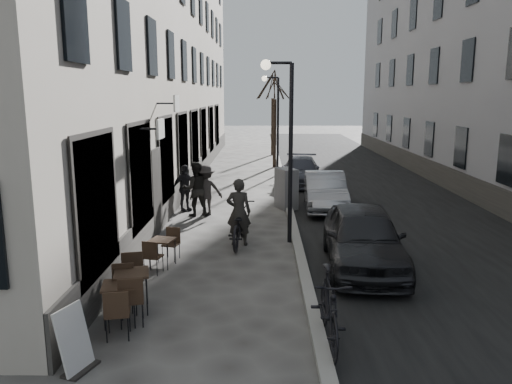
{
  "coord_description": "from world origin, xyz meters",
  "views": [
    {
      "loc": [
        -0.78,
        -7.8,
        4.17
      ],
      "look_at": [
        -0.94,
        4.27,
        1.8
      ],
      "focal_mm": 35.0,
      "sensor_mm": 36.0,
      "label": 1
    }
  ],
  "objects_px": {
    "car_far": "(300,171)",
    "bicycle": "(239,225)",
    "bistro_set_c": "(162,250)",
    "car_mid": "(325,191)",
    "bistro_set_a": "(120,300)",
    "bistro_set_b": "(132,287)",
    "pedestrian_near": "(196,189)",
    "tree_near": "(275,85)",
    "utility_cabinet": "(286,188)",
    "car_near": "(363,237)",
    "moped": "(329,308)",
    "sign_board": "(75,345)",
    "tree_far": "(273,87)",
    "streetlamp_near": "(285,132)",
    "streetlamp_far": "(275,114)",
    "pedestrian_far": "(185,188)",
    "pedestrian_mid": "(206,190)"
  },
  "relations": [
    {
      "from": "utility_cabinet",
      "to": "moped",
      "type": "xyz_separation_m",
      "value": [
        0.25,
        -10.25,
        -0.11
      ]
    },
    {
      "from": "pedestrian_mid",
      "to": "streetlamp_far",
      "type": "bearing_deg",
      "value": -118.84
    },
    {
      "from": "streetlamp_near",
      "to": "bistro_set_c",
      "type": "relative_size",
      "value": 3.55
    },
    {
      "from": "streetlamp_near",
      "to": "moped",
      "type": "distance_m",
      "value": 6.45
    },
    {
      "from": "streetlamp_far",
      "to": "moped",
      "type": "distance_m",
      "value": 18.09
    },
    {
      "from": "utility_cabinet",
      "to": "car_mid",
      "type": "distance_m",
      "value": 1.43
    },
    {
      "from": "streetlamp_far",
      "to": "car_mid",
      "type": "xyz_separation_m",
      "value": [
        1.7,
        -7.75,
        -2.49
      ]
    },
    {
      "from": "streetlamp_far",
      "to": "utility_cabinet",
      "type": "xyz_separation_m",
      "value": [
        0.27,
        -7.66,
        -2.41
      ]
    },
    {
      "from": "car_far",
      "to": "bistro_set_a",
      "type": "bearing_deg",
      "value": -101.23
    },
    {
      "from": "utility_cabinet",
      "to": "pedestrian_near",
      "type": "distance_m",
      "value": 3.42
    },
    {
      "from": "tree_near",
      "to": "car_mid",
      "type": "height_order",
      "value": "tree_near"
    },
    {
      "from": "streetlamp_near",
      "to": "car_near",
      "type": "relative_size",
      "value": 1.14
    },
    {
      "from": "pedestrian_near",
      "to": "car_far",
      "type": "relative_size",
      "value": 0.44
    },
    {
      "from": "utility_cabinet",
      "to": "pedestrian_near",
      "type": "height_order",
      "value": "pedestrian_near"
    },
    {
      "from": "tree_near",
      "to": "utility_cabinet",
      "type": "xyz_separation_m",
      "value": [
        0.2,
        -10.66,
        -3.92
      ]
    },
    {
      "from": "bistro_set_c",
      "to": "bicycle",
      "type": "bearing_deg",
      "value": 59.27
    },
    {
      "from": "tree_near",
      "to": "bicycle",
      "type": "height_order",
      "value": "tree_near"
    },
    {
      "from": "car_near",
      "to": "tree_near",
      "type": "bearing_deg",
      "value": 99.75
    },
    {
      "from": "moped",
      "to": "tree_far",
      "type": "bearing_deg",
      "value": 91.13
    },
    {
      "from": "tree_near",
      "to": "car_near",
      "type": "bearing_deg",
      "value": -84.09
    },
    {
      "from": "tree_near",
      "to": "bicycle",
      "type": "distance_m",
      "value": 15.87
    },
    {
      "from": "bistro_set_a",
      "to": "bistro_set_b",
      "type": "relative_size",
      "value": 0.95
    },
    {
      "from": "streetlamp_near",
      "to": "car_mid",
      "type": "bearing_deg",
      "value": 68.27
    },
    {
      "from": "pedestrian_mid",
      "to": "moped",
      "type": "relative_size",
      "value": 0.84
    },
    {
      "from": "bistro_set_c",
      "to": "car_mid",
      "type": "bearing_deg",
      "value": 66.86
    },
    {
      "from": "tree_far",
      "to": "bistro_set_b",
      "type": "bearing_deg",
      "value": -97.12
    },
    {
      "from": "bistro_set_a",
      "to": "car_near",
      "type": "height_order",
      "value": "car_near"
    },
    {
      "from": "pedestrian_near",
      "to": "car_near",
      "type": "xyz_separation_m",
      "value": [
        4.77,
        -5.28,
        -0.18
      ]
    },
    {
      "from": "car_mid",
      "to": "car_far",
      "type": "distance_m",
      "value": 5.15
    },
    {
      "from": "bistro_set_c",
      "to": "sign_board",
      "type": "bearing_deg",
      "value": -81.05
    },
    {
      "from": "sign_board",
      "to": "moped",
      "type": "height_order",
      "value": "moped"
    },
    {
      "from": "tree_near",
      "to": "sign_board",
      "type": "bearing_deg",
      "value": -99.17
    },
    {
      "from": "moped",
      "to": "sign_board",
      "type": "bearing_deg",
      "value": -166.57
    },
    {
      "from": "car_far",
      "to": "bicycle",
      "type": "bearing_deg",
      "value": -98.71
    },
    {
      "from": "car_mid",
      "to": "sign_board",
      "type": "bearing_deg",
      "value": -112.37
    },
    {
      "from": "streetlamp_far",
      "to": "car_far",
      "type": "height_order",
      "value": "streetlamp_far"
    },
    {
      "from": "car_mid",
      "to": "car_far",
      "type": "bearing_deg",
      "value": 98.34
    },
    {
      "from": "tree_far",
      "to": "car_far",
      "type": "bearing_deg",
      "value": -84.59
    },
    {
      "from": "bistro_set_a",
      "to": "bistro_set_b",
      "type": "bearing_deg",
      "value": 70.34
    },
    {
      "from": "bistro_set_c",
      "to": "streetlamp_near",
      "type": "bearing_deg",
      "value": 48.21
    },
    {
      "from": "tree_near",
      "to": "sign_board",
      "type": "xyz_separation_m",
      "value": [
        -3.53,
        -21.85,
        -4.25
      ]
    },
    {
      "from": "bistro_set_b",
      "to": "bicycle",
      "type": "bearing_deg",
      "value": 53.78
    },
    {
      "from": "pedestrian_near",
      "to": "car_mid",
      "type": "relative_size",
      "value": 0.46
    },
    {
      "from": "bicycle",
      "to": "pedestrian_far",
      "type": "bearing_deg",
      "value": -57.79
    },
    {
      "from": "bistro_set_a",
      "to": "bicycle",
      "type": "distance_m",
      "value": 5.32
    },
    {
      "from": "streetlamp_far",
      "to": "tree_far",
      "type": "bearing_deg",
      "value": 89.54
    },
    {
      "from": "bistro_set_b",
      "to": "sign_board",
      "type": "distance_m",
      "value": 2.17
    },
    {
      "from": "sign_board",
      "to": "car_far",
      "type": "relative_size",
      "value": 0.24
    },
    {
      "from": "bistro_set_a",
      "to": "bistro_set_b",
      "type": "height_order",
      "value": "bistro_set_b"
    },
    {
      "from": "pedestrian_far",
      "to": "pedestrian_mid",
      "type": "bearing_deg",
      "value": -75.92
    }
  ]
}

